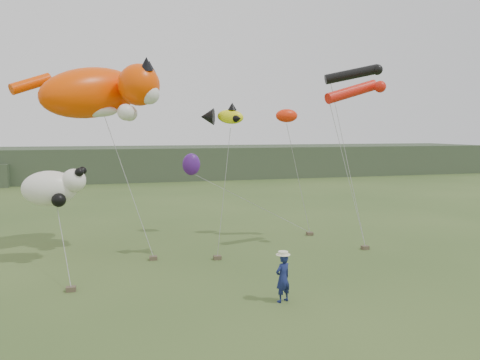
# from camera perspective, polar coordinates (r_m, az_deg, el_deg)

# --- Properties ---
(ground) EXTENTS (120.00, 120.00, 0.00)m
(ground) POSITION_cam_1_polar(r_m,az_deg,el_deg) (18.84, 5.88, -13.10)
(ground) COLOR #385123
(ground) RESTS_ON ground
(headland) EXTENTS (90.00, 13.00, 4.00)m
(headland) POSITION_cam_1_polar(r_m,az_deg,el_deg) (61.52, -12.02, 2.00)
(headland) COLOR #2D3D28
(headland) RESTS_ON ground
(festival_attendant) EXTENTS (0.76, 0.65, 1.78)m
(festival_attendant) POSITION_cam_1_polar(r_m,az_deg,el_deg) (17.27, 5.25, -11.80)
(festival_attendant) COLOR navy
(festival_attendant) RESTS_ON ground
(sandbag_anchors) EXTENTS (14.61, 6.82, 0.19)m
(sandbag_anchors) POSITION_cam_1_polar(r_m,az_deg,el_deg) (23.25, -0.56, -9.09)
(sandbag_anchors) COLOR brown
(sandbag_anchors) RESTS_ON ground
(cat_kite) EXTENTS (7.28, 5.14, 3.31)m
(cat_kite) POSITION_cam_1_polar(r_m,az_deg,el_deg) (24.64, -16.47, 10.27)
(cat_kite) COLOR #FF4600
(cat_kite) RESTS_ON ground
(fish_kite) EXTENTS (2.16, 1.42, 1.05)m
(fish_kite) POSITION_cam_1_polar(r_m,az_deg,el_deg) (21.91, -2.21, 7.77)
(fish_kite) COLOR #FFFB14
(fish_kite) RESTS_ON ground
(tube_kites) EXTENTS (3.87, 2.92, 2.25)m
(tube_kites) POSITION_cam_1_polar(r_m,az_deg,el_deg) (25.46, 14.02, 11.48)
(tube_kites) COLOR black
(tube_kites) RESTS_ON ground
(panda_kite) EXTENTS (2.90, 1.87, 1.80)m
(panda_kite) POSITION_cam_1_polar(r_m,az_deg,el_deg) (23.28, -21.78, -0.86)
(panda_kite) COLOR white
(panda_kite) RESTS_ON ground
(misc_kites) EXTENTS (6.19, 3.19, 3.84)m
(misc_kites) POSITION_cam_1_polar(r_m,az_deg,el_deg) (27.09, -1.23, 4.33)
(misc_kites) COLOR #F92B0A
(misc_kites) RESTS_ON ground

